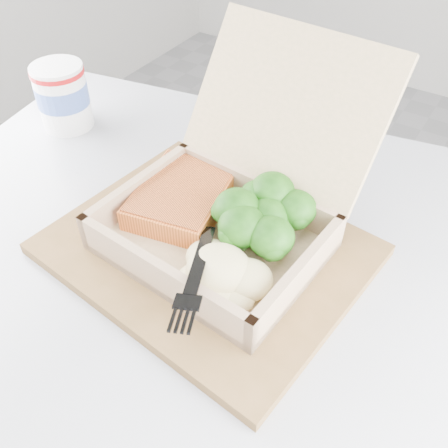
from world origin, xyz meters
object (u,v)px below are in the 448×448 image
Objects in this scene: cafe_table at (175,361)px; takeout_container at (238,192)px; paper_cup at (62,95)px; serving_tray at (207,249)px.

cafe_table is 0.27m from takeout_container.
takeout_container is 3.08× the size of paper_cup.
paper_cup is at bearing 161.13° from serving_tray.
cafe_table is at bearing -105.36° from takeout_container.
serving_tray is 0.35m from paper_cup.
takeout_container reaches higher than serving_tray.
takeout_container reaches higher than paper_cup.
paper_cup is at bearing 152.01° from cafe_table.
cafe_table is 0.20m from serving_tray.
takeout_container is (0.04, 0.10, 0.24)m from cafe_table.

